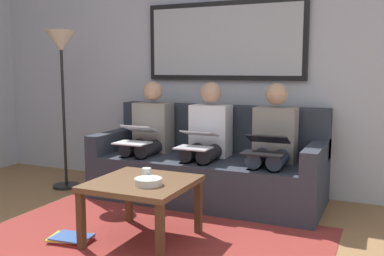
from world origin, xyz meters
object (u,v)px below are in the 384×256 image
at_px(coffee_table, 142,189).
at_px(magazine_stack, 71,238).
at_px(bowl, 148,182).
at_px(standing_lamp, 62,59).
at_px(laptop_white, 137,135).
at_px(couch, 209,167).
at_px(framed_mirror, 224,41).
at_px(person_right, 149,134).
at_px(laptop_black, 266,145).
at_px(laptop_silver, 197,140).
at_px(person_left, 273,143).
at_px(cup, 147,174).
at_px(person_middle, 207,138).

bearing_deg(coffee_table, magazine_stack, 25.88).
height_order(bowl, standing_lamp, standing_lamp).
height_order(bowl, laptop_white, laptop_white).
xyz_separation_m(couch, bowl, (-0.06, 1.30, 0.17)).
xyz_separation_m(framed_mirror, person_right, (0.64, 0.46, -0.94)).
relative_size(coffee_table, bowl, 3.62).
distance_m(bowl, magazine_stack, 0.75).
height_order(framed_mirror, laptop_black, framed_mirror).
relative_size(laptop_black, laptop_silver, 1.00).
relative_size(laptop_silver, laptop_white, 0.93).
xyz_separation_m(coffee_table, laptop_white, (0.60, -0.92, 0.23)).
distance_m(couch, bowl, 1.32).
xyz_separation_m(person_right, laptop_white, (0.00, 0.23, 0.02)).
height_order(framed_mirror, person_left, framed_mirror).
distance_m(coffee_table, person_right, 1.31).
distance_m(cup, magazine_stack, 0.74).
height_order(couch, standing_lamp, standing_lamp).
height_order(laptop_black, laptop_silver, laptop_black).
xyz_separation_m(person_left, laptop_black, (0.00, 0.24, 0.01)).
xyz_separation_m(cup, person_middle, (-0.02, -1.12, 0.11)).
xyz_separation_m(bowl, person_middle, (0.06, -1.23, 0.13)).
distance_m(couch, cup, 1.20).
relative_size(cup, bowl, 0.46).
height_order(couch, cup, couch).
xyz_separation_m(framed_mirror, person_left, (-0.64, 0.46, -0.94)).
bearing_deg(laptop_black, bowl, 59.67).
bearing_deg(laptop_silver, person_middle, -90.00).
xyz_separation_m(person_right, standing_lamp, (0.91, 0.20, 0.76)).
bearing_deg(standing_lamp, laptop_white, 177.97).
bearing_deg(person_middle, laptop_black, 159.61).
height_order(couch, framed_mirror, framed_mirror).
bearing_deg(person_middle, standing_lamp, 7.31).
relative_size(person_right, magazine_stack, 3.37).
relative_size(couch, laptop_white, 5.69).
xyz_separation_m(person_left, laptop_silver, (0.64, 0.24, 0.02)).
relative_size(framed_mirror, laptop_black, 4.75).
distance_m(framed_mirror, person_middle, 1.05).
height_order(person_middle, person_right, same).
xyz_separation_m(person_left, magazine_stack, (1.16, 1.38, -0.58)).
xyz_separation_m(coffee_table, person_left, (-0.68, -1.15, 0.21)).
relative_size(person_left, person_middle, 1.00).
bearing_deg(magazine_stack, cup, -152.08).
distance_m(couch, person_left, 0.71).
bearing_deg(framed_mirror, magazine_stack, 74.10).
bearing_deg(person_left, person_middle, 0.00).
bearing_deg(bowl, standing_lamp, -32.80).
bearing_deg(person_right, coffee_table, 117.40).
bearing_deg(couch, magazine_stack, 70.14).
distance_m(couch, person_middle, 0.31).
relative_size(laptop_white, standing_lamp, 0.23).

